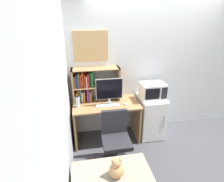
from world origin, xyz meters
TOP-DOWN VIEW (x-y plane):
  - wall_back at (0.40, 0.02)m, footprint 6.40×0.04m
  - wall_left at (-1.62, -1.60)m, footprint 0.04×4.40m
  - desk at (-0.95, -0.30)m, footprint 1.20×0.61m
  - hutch_bookshelf at (-1.24, -0.12)m, footprint 0.85×0.26m
  - monitor at (-0.90, -0.36)m, footprint 0.47×0.17m
  - keyboard at (-0.94, -0.40)m, footprint 0.41×0.12m
  - computer_mouse at (-0.62, -0.40)m, footprint 0.06×0.08m
  - water_bottle at (-1.45, -0.35)m, footprint 0.07×0.07m
  - mini_fridge at (-0.08, -0.30)m, footprint 0.47×0.57m
  - microwave at (-0.08, -0.29)m, footprint 0.44×0.33m
  - desk_chair at (-0.90, -0.91)m, footprint 0.50×0.50m
  - teddy_bear at (-1.03, -1.63)m, footprint 0.18×0.18m
  - wall_corkboard at (-1.17, -0.01)m, footprint 0.59×0.02m

SIDE VIEW (x-z plane):
  - desk_chair at x=-0.90m, z-range -0.06..0.84m
  - mini_fridge at x=-0.08m, z-range 0.00..0.83m
  - desk at x=-0.95m, z-range 0.14..0.92m
  - teddy_bear at x=-1.03m, z-range 0.46..0.72m
  - keyboard at x=-0.94m, z-range 0.78..0.80m
  - computer_mouse at x=-0.62m, z-range 0.78..0.81m
  - water_bottle at x=-1.45m, z-range 0.77..0.98m
  - microwave at x=-0.08m, z-range 0.83..1.10m
  - monitor at x=-0.90m, z-range 0.81..1.30m
  - hutch_bookshelf at x=-1.24m, z-range 0.79..1.40m
  - wall_back at x=0.40m, z-range 0.00..2.60m
  - wall_left at x=-1.62m, z-range 0.00..2.60m
  - wall_corkboard at x=-1.17m, z-range 1.50..2.01m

